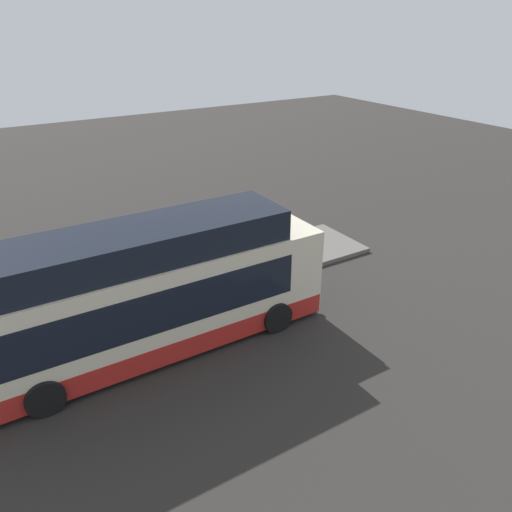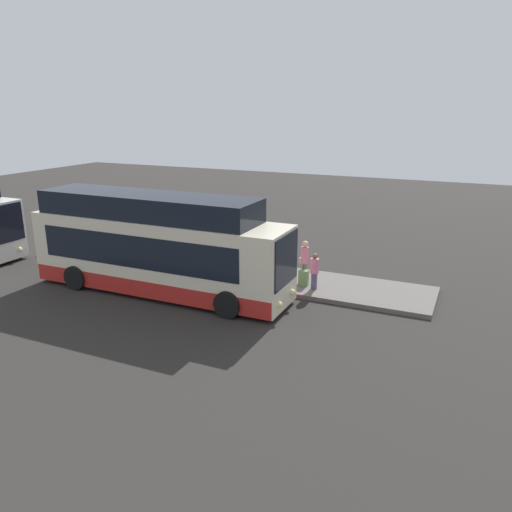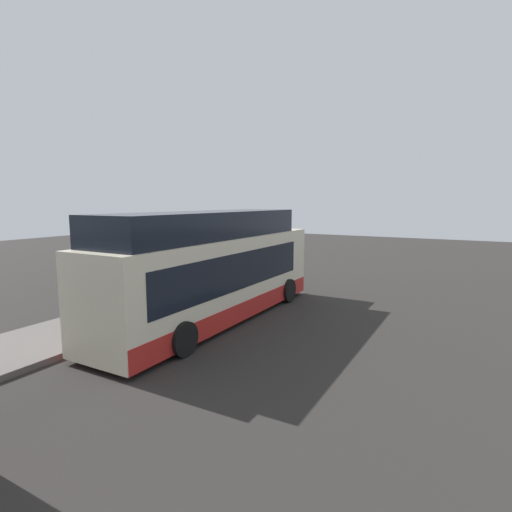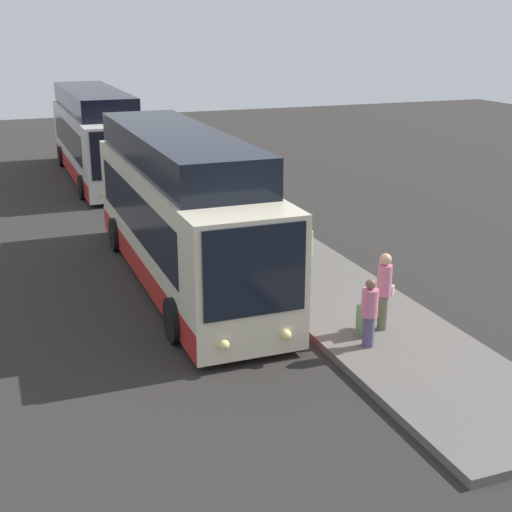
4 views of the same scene
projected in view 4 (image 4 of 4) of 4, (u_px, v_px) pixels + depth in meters
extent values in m
plane|color=#2B2826|center=(195.00, 291.00, 19.56)|extent=(80.00, 80.00, 0.00)
cube|color=#605B56|center=(304.00, 274.00, 20.64)|extent=(20.00, 3.37, 0.19)
cube|color=beige|center=(182.00, 223.00, 19.84)|extent=(11.43, 2.55, 3.05)
cube|color=#B2231E|center=(183.00, 263.00, 20.21)|extent=(11.38, 2.57, 0.70)
cube|color=black|center=(179.00, 208.00, 19.98)|extent=(9.37, 2.58, 1.34)
cube|color=black|center=(255.00, 272.00, 14.61)|extent=(0.06, 2.25, 1.95)
sphere|color=#F9E58C|center=(286.00, 335.00, 15.30)|extent=(0.24, 0.24, 0.24)
sphere|color=#F9E58C|center=(224.00, 345.00, 14.83)|extent=(0.24, 0.24, 0.24)
cylinder|color=black|center=(277.00, 305.00, 17.19)|extent=(1.06, 0.30, 1.06)
cylinder|color=black|center=(175.00, 320.00, 16.33)|extent=(1.06, 0.30, 1.06)
cylinder|color=black|center=(192.00, 227.00, 23.79)|extent=(1.06, 0.30, 1.06)
cylinder|color=black|center=(116.00, 234.00, 22.92)|extent=(1.06, 0.30, 1.06)
cube|color=black|center=(175.00, 148.00, 19.62)|extent=(9.72, 2.35, 0.97)
cube|color=silver|center=(97.00, 143.00, 33.30)|extent=(11.91, 2.59, 2.96)
cube|color=#B2231E|center=(99.00, 167.00, 33.66)|extent=(11.85, 2.61, 0.70)
cube|color=black|center=(95.00, 135.00, 33.46)|extent=(9.77, 2.62, 1.30)
cube|color=black|center=(120.00, 155.00, 27.87)|extent=(0.06, 2.28, 1.90)
sphere|color=#F9E58C|center=(140.00, 190.00, 28.55)|extent=(0.24, 0.24, 0.24)
sphere|color=#F9E58C|center=(104.00, 193.00, 28.06)|extent=(0.24, 0.24, 0.24)
cylinder|color=black|center=(144.00, 182.00, 30.51)|extent=(1.01, 0.30, 1.01)
cylinder|color=black|center=(83.00, 187.00, 29.63)|extent=(1.01, 0.30, 1.01)
cylinder|color=black|center=(112.00, 153.00, 37.38)|extent=(1.01, 0.30, 1.01)
cylinder|color=black|center=(62.00, 156.00, 36.50)|extent=(1.01, 0.30, 1.01)
cube|color=black|center=(92.00, 100.00, 33.12)|extent=(10.12, 2.39, 0.94)
cylinder|color=#6B604C|center=(383.00, 312.00, 16.58)|extent=(0.33, 0.33, 0.85)
cylinder|color=#CC6B8C|center=(384.00, 280.00, 16.33)|extent=(0.47, 0.47, 0.74)
sphere|color=tan|center=(386.00, 259.00, 16.17)|extent=(0.28, 0.28, 0.28)
cube|color=beige|center=(388.00, 290.00, 16.65)|extent=(0.31, 0.28, 0.24)
cylinder|color=#4C476B|center=(368.00, 331.00, 15.71)|extent=(0.35, 0.35, 0.72)
cylinder|color=#CC6B8C|center=(370.00, 303.00, 15.50)|extent=(0.50, 0.50, 0.63)
sphere|color=brown|center=(371.00, 284.00, 15.37)|extent=(0.23, 0.23, 0.23)
cylinder|color=#2D2D33|center=(306.00, 271.00, 19.31)|extent=(0.27, 0.27, 0.83)
cylinder|color=#8CB766|center=(307.00, 244.00, 19.07)|extent=(0.39, 0.39, 0.72)
sphere|color=tan|center=(307.00, 226.00, 18.92)|extent=(0.27, 0.27, 0.27)
cube|color=#598C59|center=(365.00, 321.00, 16.28)|extent=(0.40, 0.26, 0.69)
cylinder|color=black|center=(366.00, 302.00, 16.14)|extent=(0.02, 0.02, 0.24)
cylinder|color=#4C4C51|center=(251.00, 209.00, 22.28)|extent=(0.10, 0.10, 2.57)
cube|color=beige|center=(250.00, 178.00, 21.98)|extent=(0.04, 0.73, 0.53)
cylinder|color=#2D4C33|center=(280.00, 256.00, 20.84)|extent=(0.44, 0.44, 0.65)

